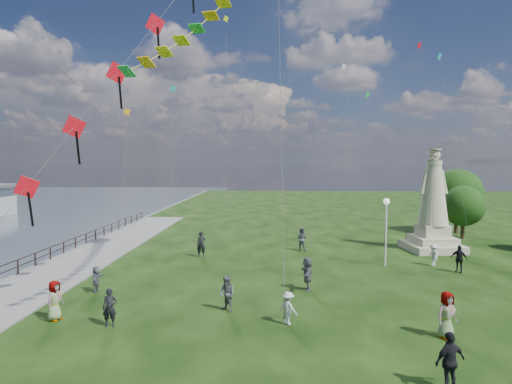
{
  "coord_description": "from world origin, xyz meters",
  "views": [
    {
      "loc": [
        -0.07,
        -16.26,
        7.22
      ],
      "look_at": [
        -1.0,
        8.0,
        5.5
      ],
      "focal_mm": 30.0,
      "sensor_mm": 36.0,
      "label": 1
    }
  ],
  "objects_px": {
    "person_9": "(459,259)",
    "person_7": "(302,239)",
    "person_1": "(227,294)",
    "person_3": "(450,361)",
    "lamppost": "(386,217)",
    "person_4": "(447,315)",
    "statue": "(433,212)",
    "person_2": "(288,308)",
    "person_6": "(201,244)",
    "person_0": "(110,307)",
    "person_11": "(307,274)",
    "person_8": "(433,255)",
    "person_5": "(96,279)",
    "person_10": "(55,300)"
  },
  "relations": [
    {
      "from": "person_9",
      "to": "person_7",
      "type": "bearing_deg",
      "value": -173.52
    },
    {
      "from": "person_1",
      "to": "person_3",
      "type": "xyz_separation_m",
      "value": [
        7.79,
        -6.87,
        0.08
      ]
    },
    {
      "from": "lamppost",
      "to": "person_4",
      "type": "distance_m",
      "value": 12.36
    },
    {
      "from": "statue",
      "to": "person_9",
      "type": "xyz_separation_m",
      "value": [
        -0.88,
        -7.06,
        -2.22
      ]
    },
    {
      "from": "person_4",
      "to": "person_7",
      "type": "relative_size",
      "value": 1.02
    },
    {
      "from": "person_2",
      "to": "person_6",
      "type": "distance_m",
      "value": 14.6
    },
    {
      "from": "lamppost",
      "to": "person_1",
      "type": "xyz_separation_m",
      "value": [
        -10.01,
        -9.34,
        -2.55
      ]
    },
    {
      "from": "lamppost",
      "to": "person_3",
      "type": "height_order",
      "value": "lamppost"
    },
    {
      "from": "statue",
      "to": "person_0",
      "type": "relative_size",
      "value": 4.87
    },
    {
      "from": "lamppost",
      "to": "person_1",
      "type": "distance_m",
      "value": 13.93
    },
    {
      "from": "person_2",
      "to": "person_11",
      "type": "bearing_deg",
      "value": -64.22
    },
    {
      "from": "statue",
      "to": "person_8",
      "type": "xyz_separation_m",
      "value": [
        -1.9,
        -5.33,
        -2.36
      ]
    },
    {
      "from": "person_0",
      "to": "person_11",
      "type": "bearing_deg",
      "value": 22.04
    },
    {
      "from": "person_0",
      "to": "person_6",
      "type": "height_order",
      "value": "person_6"
    },
    {
      "from": "person_2",
      "to": "person_5",
      "type": "bearing_deg",
      "value": 17.14
    },
    {
      "from": "person_10",
      "to": "person_5",
      "type": "bearing_deg",
      "value": 9.33
    },
    {
      "from": "lamppost",
      "to": "person_6",
      "type": "height_order",
      "value": "lamppost"
    },
    {
      "from": "person_5",
      "to": "person_8",
      "type": "height_order",
      "value": "person_8"
    },
    {
      "from": "person_11",
      "to": "person_0",
      "type": "bearing_deg",
      "value": -59.39
    },
    {
      "from": "lamppost",
      "to": "person_5",
      "type": "distance_m",
      "value": 18.94
    },
    {
      "from": "person_3",
      "to": "person_5",
      "type": "height_order",
      "value": "person_3"
    },
    {
      "from": "person_10",
      "to": "person_11",
      "type": "height_order",
      "value": "person_11"
    },
    {
      "from": "lamppost",
      "to": "person_0",
      "type": "height_order",
      "value": "lamppost"
    },
    {
      "from": "lamppost",
      "to": "person_2",
      "type": "bearing_deg",
      "value": -123.19
    },
    {
      "from": "person_0",
      "to": "person_11",
      "type": "relative_size",
      "value": 0.9
    },
    {
      "from": "person_4",
      "to": "person_6",
      "type": "bearing_deg",
      "value": 106.81
    },
    {
      "from": "person_3",
      "to": "person_1",
      "type": "bearing_deg",
      "value": -63.5
    },
    {
      "from": "lamppost",
      "to": "person_4",
      "type": "height_order",
      "value": "lamppost"
    },
    {
      "from": "person_5",
      "to": "person_11",
      "type": "xyz_separation_m",
      "value": [
        11.73,
        0.76,
        0.21
      ]
    },
    {
      "from": "person_2",
      "to": "person_7",
      "type": "relative_size",
      "value": 0.77
    },
    {
      "from": "person_0",
      "to": "person_6",
      "type": "bearing_deg",
      "value": 73.02
    },
    {
      "from": "person_3",
      "to": "person_11",
      "type": "height_order",
      "value": "person_3"
    },
    {
      "from": "person_3",
      "to": "person_4",
      "type": "bearing_deg",
      "value": -132.65
    },
    {
      "from": "person_7",
      "to": "person_11",
      "type": "distance_m",
      "value": 10.86
    },
    {
      "from": "person_4",
      "to": "person_5",
      "type": "height_order",
      "value": "person_4"
    },
    {
      "from": "statue",
      "to": "person_10",
      "type": "bearing_deg",
      "value": -151.65
    },
    {
      "from": "person_3",
      "to": "person_7",
      "type": "bearing_deg",
      "value": -103.51
    },
    {
      "from": "statue",
      "to": "person_4",
      "type": "distance_m",
      "value": 18.74
    },
    {
      "from": "person_3",
      "to": "person_5",
      "type": "bearing_deg",
      "value": -54.31
    },
    {
      "from": "person_9",
      "to": "person_10",
      "type": "distance_m",
      "value": 23.96
    },
    {
      "from": "person_11",
      "to": "statue",
      "type": "bearing_deg",
      "value": 134.37
    },
    {
      "from": "person_1",
      "to": "person_8",
      "type": "distance_m",
      "value": 16.42
    },
    {
      "from": "person_9",
      "to": "person_11",
      "type": "relative_size",
      "value": 0.95
    },
    {
      "from": "lamppost",
      "to": "person_7",
      "type": "height_order",
      "value": "lamppost"
    },
    {
      "from": "person_6",
      "to": "person_9",
      "type": "xyz_separation_m",
      "value": [
        17.56,
        -3.9,
        -0.07
      ]
    },
    {
      "from": "person_5",
      "to": "person_7",
      "type": "relative_size",
      "value": 0.77
    },
    {
      "from": "person_6",
      "to": "person_8",
      "type": "xyz_separation_m",
      "value": [
        16.55,
        -2.17,
        -0.21
      ]
    },
    {
      "from": "person_6",
      "to": "person_8",
      "type": "distance_m",
      "value": 16.69
    },
    {
      "from": "person_2",
      "to": "person_11",
      "type": "height_order",
      "value": "person_11"
    },
    {
      "from": "person_5",
      "to": "person_8",
      "type": "bearing_deg",
      "value": -73.78
    }
  ]
}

